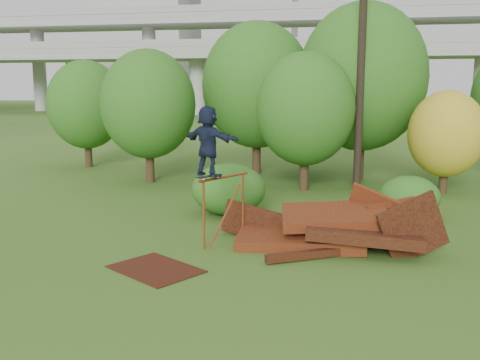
% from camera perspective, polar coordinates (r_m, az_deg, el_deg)
% --- Properties ---
extents(ground, '(240.00, 240.00, 0.00)m').
position_cam_1_polar(ground, '(11.50, 2.02, -9.73)').
color(ground, '#2D5116').
rests_on(ground, ground).
extents(scrap_pile, '(5.62, 3.34, 1.87)m').
position_cam_1_polar(scrap_pile, '(13.36, 9.61, -5.22)').
color(scrap_pile, '#3C140A').
rests_on(scrap_pile, ground).
extents(grind_rail, '(0.92, 1.53, 1.70)m').
position_cam_1_polar(grind_rail, '(13.25, -1.71, -1.92)').
color(grind_rail, maroon).
rests_on(grind_rail, ground).
extents(skateboard, '(0.50, 0.68, 0.07)m').
position_cam_1_polar(skateboard, '(12.75, -3.39, 0.39)').
color(skateboard, black).
rests_on(skateboard, grind_rail).
extents(skater, '(1.60, 1.10, 1.66)m').
position_cam_1_polar(skater, '(12.63, -3.43, 4.17)').
color(skater, '#171F37').
rests_on(skater, skateboard).
extents(flat_plate, '(2.29, 2.13, 0.03)m').
position_cam_1_polar(flat_plate, '(11.74, -8.98, -9.36)').
color(flat_plate, '#39170C').
rests_on(flat_plate, ground).
extents(tree_0, '(3.78, 3.78, 5.34)m').
position_cam_1_polar(tree_0, '(21.82, -9.76, 7.96)').
color(tree_0, black).
rests_on(tree_0, ground).
extents(tree_1, '(4.79, 4.79, 6.66)m').
position_cam_1_polar(tree_1, '(23.73, 1.81, 10.06)').
color(tree_1, black).
rests_on(tree_1, ground).
extents(tree_2, '(3.65, 3.65, 5.14)m').
position_cam_1_polar(tree_2, '(19.99, 6.99, 7.52)').
color(tree_2, black).
rests_on(tree_2, ground).
extents(tree_3, '(5.20, 5.20, 7.22)m').
position_cam_1_polar(tree_3, '(22.60, 12.91, 10.63)').
color(tree_3, black).
rests_on(tree_3, ground).
extents(tree_4, '(2.71, 2.71, 3.74)m').
position_cam_1_polar(tree_4, '(20.60, 21.15, 4.59)').
color(tree_4, black).
rests_on(tree_4, ground).
extents(tree_6, '(3.65, 3.65, 5.10)m').
position_cam_1_polar(tree_6, '(26.67, -16.09, 7.73)').
color(tree_6, black).
rests_on(tree_6, ground).
extents(shrub_left, '(2.27, 2.09, 1.57)m').
position_cam_1_polar(shrub_left, '(16.25, -1.23, -0.98)').
color(shrub_left, '#185215').
rests_on(shrub_left, ground).
extents(shrub_right, '(1.79, 1.64, 1.27)m').
position_cam_1_polar(shrub_right, '(16.62, 17.60, -1.74)').
color(shrub_right, '#185215').
rests_on(shrub_right, ground).
extents(utility_pole, '(1.40, 0.28, 9.28)m').
position_cam_1_polar(utility_pole, '(20.01, 12.80, 12.16)').
color(utility_pole, black).
rests_on(utility_pole, ground).
extents(freeway_overpass, '(160.00, 15.00, 13.70)m').
position_cam_1_polar(freeway_overpass, '(73.91, 10.09, 14.88)').
color(freeway_overpass, gray).
rests_on(freeway_overpass, ground).
extents(building_left, '(18.00, 16.00, 35.00)m').
position_cam_1_polar(building_left, '(113.71, -9.84, 16.77)').
color(building_left, '#9E9E99').
rests_on(building_left, ground).
extents(building_right, '(14.00, 14.00, 28.00)m').
position_cam_1_polar(building_right, '(114.52, 2.25, 15.09)').
color(building_right, '#9E9E99').
rests_on(building_right, ground).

